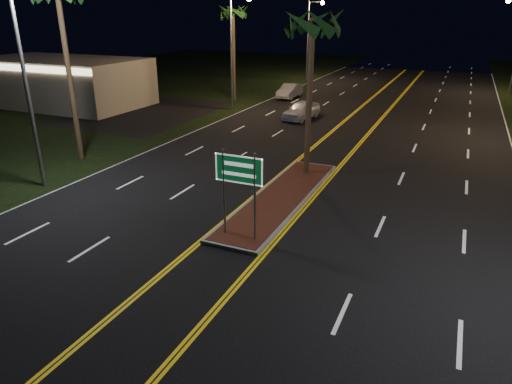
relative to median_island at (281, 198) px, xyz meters
The scene contains 12 objects.
ground 7.00m from the median_island, 90.00° to the right, with size 120.00×120.00×0.00m, color black.
grass_left 34.99m from the median_island, 149.04° to the left, with size 40.00×110.00×0.01m, color black.
median_island is the anchor object (origin of this frame).
highway_sign 4.80m from the median_island, 90.00° to the right, with size 1.80×0.08×3.20m.
commercial_building 29.13m from the median_island, 153.45° to the left, with size 15.00×8.12×4.00m.
streetlight_left_near 12.36m from the median_island, 164.22° to the right, with size 1.91×0.44×9.00m.
streetlight_left_mid 20.80m from the median_island, 121.98° to the left, with size 1.91×0.44×9.00m.
streetlight_left_far 38.89m from the median_island, 106.00° to the left, with size 1.91×0.44×9.00m.
palm_median 8.00m from the median_island, 90.00° to the left, with size 2.40×2.40×8.30m.
palm_left_far 25.76m from the median_island, 121.36° to the left, with size 2.40×2.40×8.80m.
car_near 16.57m from the median_island, 105.78° to the left, with size 2.09×4.88×1.63m, color silver.
car_far 25.92m from the median_island, 109.29° to the left, with size 1.96×4.58×1.53m, color #B7B9C1.
Camera 1 is at (6.58, -10.53, 7.73)m, focal length 32.00 mm.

